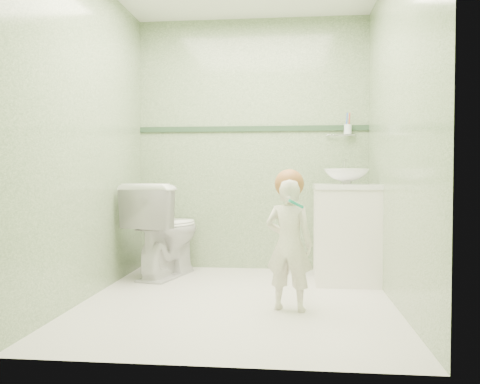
# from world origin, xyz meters

# --- Properties ---
(ground) EXTENTS (2.50, 2.50, 0.00)m
(ground) POSITION_xyz_m (0.00, 0.00, 0.00)
(ground) COLOR silver
(ground) RESTS_ON ground
(room_shell) EXTENTS (2.50, 2.54, 2.40)m
(room_shell) POSITION_xyz_m (0.00, 0.00, 1.20)
(room_shell) COLOR gray
(room_shell) RESTS_ON ground
(trim_stripe) EXTENTS (2.20, 0.02, 0.05)m
(trim_stripe) POSITION_xyz_m (0.00, 1.24, 1.35)
(trim_stripe) COLOR #2B462F
(trim_stripe) RESTS_ON room_shell
(vanity) EXTENTS (0.52, 0.50, 0.80)m
(vanity) POSITION_xyz_m (0.84, 0.70, 0.40)
(vanity) COLOR white
(vanity) RESTS_ON ground
(counter) EXTENTS (0.54, 0.52, 0.04)m
(counter) POSITION_xyz_m (0.84, 0.70, 0.81)
(counter) COLOR white
(counter) RESTS_ON vanity
(basin) EXTENTS (0.37, 0.37, 0.13)m
(basin) POSITION_xyz_m (0.84, 0.70, 0.89)
(basin) COLOR white
(basin) RESTS_ON counter
(faucet) EXTENTS (0.03, 0.13, 0.18)m
(faucet) POSITION_xyz_m (0.84, 0.89, 0.97)
(faucet) COLOR silver
(faucet) RESTS_ON counter
(cup_holder) EXTENTS (0.26, 0.07, 0.21)m
(cup_holder) POSITION_xyz_m (0.89, 1.18, 1.33)
(cup_holder) COLOR silver
(cup_holder) RESTS_ON room_shell
(toilet) EXTENTS (0.65, 0.91, 0.84)m
(toilet) POSITION_xyz_m (-0.74, 0.80, 0.42)
(toilet) COLOR white
(toilet) RESTS_ON ground
(toddler) EXTENTS (0.37, 0.29, 0.88)m
(toddler) POSITION_xyz_m (0.37, -0.22, 0.44)
(toddler) COLOR beige
(toddler) RESTS_ON ground
(hair_cap) EXTENTS (0.20, 0.20, 0.20)m
(hair_cap) POSITION_xyz_m (0.37, -0.19, 0.85)
(hair_cap) COLOR #9F612F
(hair_cap) RESTS_ON toddler
(teal_toothbrush) EXTENTS (0.11, 0.14, 0.08)m
(teal_toothbrush) POSITION_xyz_m (0.41, -0.36, 0.73)
(teal_toothbrush) COLOR #139A79
(teal_toothbrush) RESTS_ON toddler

